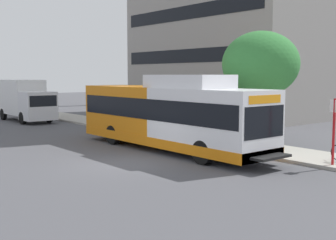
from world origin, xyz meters
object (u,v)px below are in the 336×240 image
object	(u,v)px
box_truck_background	(24,99)
street_tree_near_stop	(261,64)
bus_stop_sign_pole	(334,126)
transit_bus	(169,115)

from	to	relation	value
box_truck_background	street_tree_near_stop	bearing A→B (deg)	-76.44
street_tree_near_stop	box_truck_background	bearing A→B (deg)	103.56
bus_stop_sign_pole	street_tree_near_stop	size ratio (longest dim) A/B	0.46
transit_bus	bus_stop_sign_pole	size ratio (longest dim) A/B	4.71
transit_bus	street_tree_near_stop	distance (m)	5.43
transit_bus	bus_stop_sign_pole	distance (m)	7.61
box_truck_background	transit_bus	bearing A→B (deg)	-89.06
bus_stop_sign_pole	box_truck_background	distance (m)	25.03
transit_bus	street_tree_near_stop	bearing A→B (deg)	-23.41
transit_bus	box_truck_background	world-z (taller)	transit_bus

